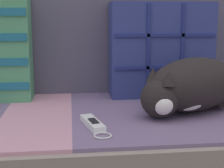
% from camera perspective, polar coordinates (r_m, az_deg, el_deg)
% --- Properties ---
extents(couch, '(1.88, 0.79, 0.39)m').
position_cam_1_polar(couch, '(1.24, -6.31, -13.08)').
color(couch, brown).
rests_on(couch, ground_plane).
extents(sofa_backrest, '(1.84, 0.14, 0.43)m').
position_cam_1_polar(sofa_backrest, '(1.47, -6.82, 7.34)').
color(sofa_backrest, '#514C60').
rests_on(sofa_backrest, couch).
extents(throw_pillow_quilted, '(0.40, 0.14, 0.37)m').
position_cam_1_polar(throw_pillow_quilted, '(1.37, 8.29, 5.66)').
color(throw_pillow_quilted, navy).
rests_on(throw_pillow_quilted, couch).
extents(sleeping_cat, '(0.43, 0.36, 0.18)m').
position_cam_1_polar(sleeping_cat, '(1.16, 13.13, -0.39)').
color(sleeping_cat, black).
rests_on(sleeping_cat, couch).
extents(game_remote_far, '(0.08, 0.19, 0.02)m').
position_cam_1_polar(game_remote_far, '(0.98, -2.87, -6.68)').
color(game_remote_far, white).
rests_on(game_remote_far, couch).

